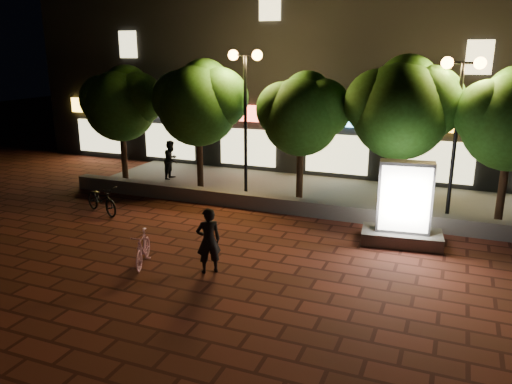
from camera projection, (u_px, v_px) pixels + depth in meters
The scene contains 15 objects.
ground at pixel (221, 253), 13.37m from camera, with size 80.00×80.00×0.00m, color maroon.
retaining_wall at pixel (273, 204), 16.87m from camera, with size 16.00×0.45×0.50m, color #5E5C57.
sidewalk at pixel (295, 191), 19.16m from camera, with size 16.00×5.00×0.08m, color #5E5C57.
building_block at pixel (339, 56), 23.60m from camera, with size 28.00×8.12×11.30m.
tree_far_left at pixel (122, 101), 19.85m from camera, with size 3.36×2.80×4.63m.
tree_left at pixel (200, 100), 18.55m from camera, with size 3.60×3.00×4.89m.
tree_mid at pixel (303, 111), 17.17m from camera, with size 3.24×2.70×4.50m.
tree_right at pixel (403, 105), 15.88m from camera, with size 3.72×3.10×5.07m.
street_lamp_left at pixel (245, 86), 17.45m from camera, with size 1.26×0.36×5.18m.
street_lamp_right at pixel (460, 97), 14.97m from camera, with size 1.26×0.36×4.98m.
ad_kiosk at pixel (404, 211), 13.81m from camera, with size 2.29×1.34×2.36m.
scooter_pink at pixel (143, 248), 12.57m from camera, with size 0.41×1.47×0.88m, color pink.
rider at pixel (208, 241), 12.03m from camera, with size 0.60×0.39×1.64m, color black.
scooter_parked at pixel (101, 199), 16.56m from camera, with size 0.64×1.83×0.96m, color black.
pedestrian at pixel (171, 160), 20.65m from camera, with size 0.78×0.61×1.60m, color black.
Camera 1 is at (5.51, -11.16, 5.23)m, focal length 35.07 mm.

